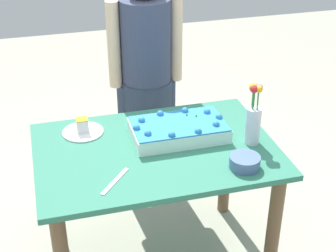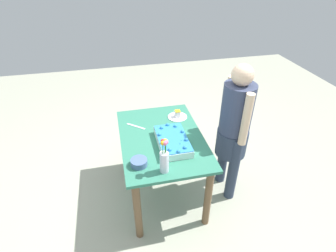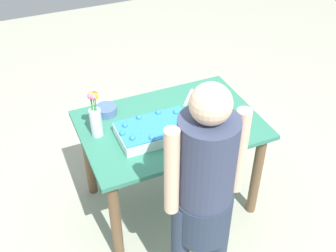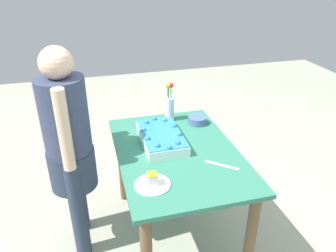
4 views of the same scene
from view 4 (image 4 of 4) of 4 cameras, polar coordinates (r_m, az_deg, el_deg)
name	(u,v)px [view 4 (image 4 of 4)]	position (r m, az deg, el deg)	size (l,w,h in m)	color
ground_plane	(176,232)	(2.72, 1.40, -17.91)	(8.00, 8.00, 0.00)	#A6A793
dining_table	(177,167)	(2.33, 1.58, -7.23)	(1.19, 0.81, 0.75)	#30765D
sheet_cake	(161,137)	(2.33, -1.17, -1.98)	(0.48, 0.28, 0.10)	white
serving_plate_with_slice	(152,182)	(1.93, -2.72, -9.78)	(0.21, 0.21, 0.08)	white
cake_knife	(222,165)	(2.13, 9.40, -6.75)	(0.22, 0.02, 0.00)	silver
flower_vase	(170,104)	(2.61, 0.27, 3.91)	(0.07, 0.07, 0.32)	silver
fruit_bowl	(197,120)	(2.61, 5.13, 1.03)	(0.15, 0.15, 0.06)	#4B6695
person_standing	(69,143)	(2.24, -16.90, -2.84)	(0.45, 0.31, 1.49)	#2A374C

